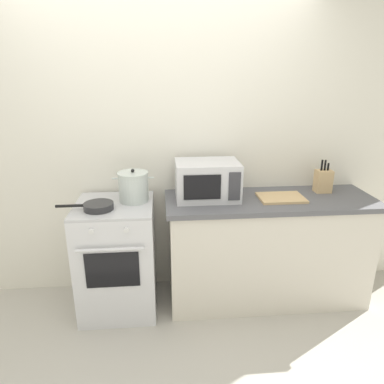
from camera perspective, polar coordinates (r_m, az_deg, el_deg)
ground_plane at (r=2.73m, az=-4.75°, el=-24.88°), size 10.00×10.00×0.00m
back_wall at (r=3.02m, az=0.16°, el=6.77°), size 4.40×0.10×2.50m
lower_cabinet_right at (r=3.09m, az=12.05°, el=-9.41°), size 1.64×0.56×0.88m
countertop_right at (r=2.91m, az=12.66°, el=-1.38°), size 1.70×0.60×0.04m
stove at (r=2.96m, az=-12.01°, el=-10.28°), size 0.60×0.64×0.92m
stock_pot at (r=2.78m, az=-9.49°, el=0.86°), size 0.32×0.24×0.26m
frying_pan at (r=2.68m, az=-15.12°, el=-2.25°), size 0.42×0.22×0.05m
microwave at (r=2.80m, az=2.48°, el=1.95°), size 0.50×0.37×0.30m
cutting_board at (r=2.90m, az=14.30°, el=-0.90°), size 0.36×0.26×0.02m
knife_block at (r=3.15m, az=20.56°, el=1.71°), size 0.13×0.10×0.28m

